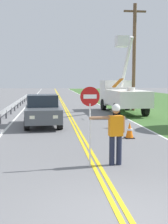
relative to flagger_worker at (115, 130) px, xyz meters
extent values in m
plane|color=slate|center=(-0.57, -3.43, -1.05)|extent=(160.00, 160.00, 0.00)
cube|color=yellow|center=(-0.66, 16.57, -1.04)|extent=(0.11, 110.00, 0.01)
cube|color=yellow|center=(-0.48, 16.57, -1.04)|extent=(0.11, 110.00, 0.01)
cube|color=silver|center=(3.03, 16.57, -1.04)|extent=(0.12, 110.00, 0.01)
cube|color=silver|center=(-4.17, 16.57, -1.04)|extent=(0.12, 110.00, 0.01)
cylinder|color=#1E2338|center=(0.12, 0.01, -0.61)|extent=(0.16, 0.16, 0.88)
cylinder|color=#1E2338|center=(-0.10, -0.01, -0.61)|extent=(0.16, 0.16, 0.88)
cube|color=orange|center=(0.01, 0.00, 0.13)|extent=(0.42, 0.27, 0.60)
cylinder|color=#996B4C|center=(-0.49, -0.04, 0.38)|extent=(0.61, 0.14, 0.09)
cylinder|color=#996B4C|center=(0.25, 0.02, 0.16)|extent=(0.09, 0.09, 0.48)
sphere|color=#996B4C|center=(0.01, 0.00, 0.60)|extent=(0.22, 0.22, 0.22)
sphere|color=white|center=(0.01, 0.00, 0.65)|extent=(0.25, 0.25, 0.25)
cylinder|color=silver|center=(-0.77, -0.06, -0.12)|extent=(0.04, 0.04, 1.85)
cylinder|color=#B71414|center=(-0.77, -0.06, 1.00)|extent=(0.56, 0.03, 0.56)
cube|color=white|center=(-0.77, -0.08, 1.00)|extent=(0.38, 0.01, 0.12)
cube|color=white|center=(3.61, 11.98, 0.16)|extent=(2.41, 4.65, 1.10)
cube|color=white|center=(3.53, 15.43, 0.41)|extent=(2.25, 2.15, 2.00)
cube|color=#1E2833|center=(3.50, 16.46, 0.71)|extent=(1.98, 0.11, 0.90)
cylinder|color=silver|center=(3.63, 11.06, 0.83)|extent=(0.56, 0.56, 0.24)
cylinder|color=silver|center=(3.60, 12.30, 2.66)|extent=(0.30, 2.67, 3.54)
cube|color=white|center=(3.57, 13.54, 4.36)|extent=(0.92, 0.92, 0.80)
cube|color=orange|center=(2.47, 10.16, 1.26)|extent=(0.61, 0.81, 0.59)
cylinder|color=black|center=(2.50, 15.21, -0.59)|extent=(0.34, 0.93, 0.92)
cylinder|color=black|center=(4.56, 15.26, -0.59)|extent=(0.34, 0.93, 0.92)
cylinder|color=black|center=(2.60, 10.92, -0.59)|extent=(0.34, 0.93, 0.92)
cylinder|color=black|center=(4.66, 10.97, -0.59)|extent=(0.34, 0.93, 0.92)
cube|color=#4C5156|center=(-2.31, 7.54, -0.35)|extent=(2.04, 4.19, 0.72)
cube|color=#1E2833|center=(-2.32, 7.79, 0.33)|extent=(1.70, 1.80, 0.64)
cube|color=#EAEACC|center=(-1.66, 5.54, -0.30)|extent=(0.24, 0.07, 0.16)
cube|color=#EAEACC|center=(-2.76, 5.49, -0.30)|extent=(0.24, 0.07, 0.16)
cylinder|color=black|center=(-1.43, 6.31, -0.71)|extent=(0.31, 0.69, 0.68)
cylinder|color=black|center=(-3.06, 6.23, -0.71)|extent=(0.31, 0.69, 0.68)
cylinder|color=black|center=(-1.55, 8.85, -0.71)|extent=(0.31, 0.69, 0.68)
cylinder|color=black|center=(-3.19, 8.77, -0.71)|extent=(0.31, 0.69, 0.68)
cylinder|color=brown|center=(4.87, 14.61, 3.21)|extent=(0.28, 0.28, 8.50)
cube|color=brown|center=(4.87, 14.61, 6.86)|extent=(1.80, 0.14, 0.14)
cone|color=orange|center=(1.51, 3.77, -0.70)|extent=(0.36, 0.36, 0.70)
cylinder|color=white|center=(1.51, 3.77, -0.66)|extent=(0.25, 0.25, 0.08)
cube|color=black|center=(1.51, 3.77, -1.03)|extent=(0.40, 0.40, 0.03)
cone|color=orange|center=(1.44, 6.42, -0.70)|extent=(0.36, 0.36, 0.70)
cylinder|color=white|center=(1.44, 6.42, -0.66)|extent=(0.25, 0.25, 0.08)
cube|color=black|center=(1.44, 6.42, -1.03)|extent=(0.40, 0.40, 0.03)
cube|color=#9EA0A3|center=(-4.77, 12.00, -0.50)|extent=(0.06, 32.00, 0.32)
cube|color=#4C4C51|center=(-4.77, 8.57, -0.77)|extent=(0.10, 0.10, 0.55)
cube|color=#4C4C51|center=(-4.77, 10.86, -0.77)|extent=(0.10, 0.10, 0.55)
cube|color=#4C4C51|center=(-4.77, 13.14, -0.77)|extent=(0.10, 0.10, 0.55)
cube|color=#4C4C51|center=(-4.77, 15.43, -0.77)|extent=(0.10, 0.10, 0.55)
cube|color=#4C4C51|center=(-4.77, 17.72, -0.77)|extent=(0.10, 0.10, 0.55)
cube|color=#4C4C51|center=(-4.77, 20.00, -0.77)|extent=(0.10, 0.10, 0.55)
cube|color=#4C4C51|center=(-4.77, 22.29, -0.77)|extent=(0.10, 0.10, 0.55)
cube|color=#4C4C51|center=(-4.77, 24.57, -0.77)|extent=(0.10, 0.10, 0.55)
cube|color=#4C4C51|center=(-4.77, 26.86, -0.77)|extent=(0.10, 0.10, 0.55)
camera|label=1|loc=(-1.90, -8.16, 1.49)|focal=45.96mm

